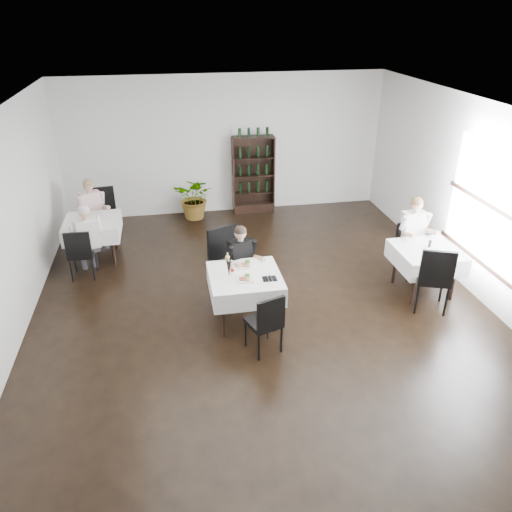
# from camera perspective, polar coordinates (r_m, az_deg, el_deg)

# --- Properties ---
(room_shell) EXTENTS (9.00, 9.00, 9.00)m
(room_shell) POSITION_cam_1_polar(r_m,az_deg,el_deg) (6.93, 1.12, 3.36)
(room_shell) COLOR black
(room_shell) RESTS_ON ground
(window_right) EXTENTS (0.06, 2.30, 1.85)m
(window_right) POSITION_cam_1_polar(r_m,az_deg,el_deg) (8.31, 25.43, 4.77)
(window_right) COLOR white
(window_right) RESTS_ON room_shell
(wine_shelf) EXTENTS (0.90, 0.28, 1.75)m
(wine_shelf) POSITION_cam_1_polar(r_m,az_deg,el_deg) (11.23, -0.30, 9.19)
(wine_shelf) COLOR black
(wine_shelf) RESTS_ON ground
(main_table) EXTENTS (1.03, 1.03, 0.77)m
(main_table) POSITION_cam_1_polar(r_m,az_deg,el_deg) (7.28, -1.26, -3.17)
(main_table) COLOR black
(main_table) RESTS_ON ground
(left_table) EXTENTS (0.98, 0.98, 0.77)m
(left_table) POSITION_cam_1_polar(r_m,az_deg,el_deg) (9.56, -18.16, 3.08)
(left_table) COLOR black
(left_table) RESTS_ON ground
(right_table) EXTENTS (0.98, 0.98, 0.77)m
(right_table) POSITION_cam_1_polar(r_m,az_deg,el_deg) (8.47, 18.85, -0.15)
(right_table) COLOR black
(right_table) RESTS_ON ground
(potted_tree) EXTENTS (1.09, 1.04, 0.96)m
(potted_tree) POSITION_cam_1_polar(r_m,az_deg,el_deg) (11.04, -6.92, 6.65)
(potted_tree) COLOR #21591E
(potted_tree) RESTS_ON ground
(main_chair_far) EXTENTS (0.70, 0.70, 1.15)m
(main_chair_far) POSITION_cam_1_polar(r_m,az_deg,el_deg) (7.93, -3.30, -0.23)
(main_chair_far) COLOR black
(main_chair_far) RESTS_ON ground
(main_chair_near) EXTENTS (0.53, 0.53, 0.90)m
(main_chair_near) POSITION_cam_1_polar(r_m,az_deg,el_deg) (6.66, 1.20, -7.37)
(main_chair_near) COLOR black
(main_chair_near) RESTS_ON ground
(left_chair_far) EXTENTS (0.54, 0.54, 1.07)m
(left_chair_far) POSITION_cam_1_polar(r_m,az_deg,el_deg) (10.30, -17.02, 4.89)
(left_chair_far) COLOR black
(left_chair_far) RESTS_ON ground
(left_chair_near) EXTENTS (0.43, 0.43, 0.92)m
(left_chair_near) POSITION_cam_1_polar(r_m,az_deg,el_deg) (8.94, -19.43, 0.53)
(left_chair_near) COLOR black
(left_chair_near) RESTS_ON ground
(right_chair_far) EXTENTS (0.51, 0.51, 0.94)m
(right_chair_far) POSITION_cam_1_polar(r_m,az_deg,el_deg) (9.00, 17.14, 1.15)
(right_chair_far) COLOR black
(right_chair_far) RESTS_ON ground
(right_chair_near) EXTENTS (0.64, 0.64, 1.09)m
(right_chair_near) POSITION_cam_1_polar(r_m,az_deg,el_deg) (7.96, 19.68, -2.07)
(right_chair_near) COLOR black
(right_chair_near) RESTS_ON ground
(diner_main) EXTENTS (0.56, 0.59, 1.28)m
(diner_main) POSITION_cam_1_polar(r_m,az_deg,el_deg) (7.69, -1.52, -0.35)
(diner_main) COLOR #3D3D44
(diner_main) RESTS_ON ground
(diner_left_far) EXTENTS (0.60, 0.63, 1.33)m
(diner_left_far) POSITION_cam_1_polar(r_m,az_deg,el_deg) (10.06, -18.15, 5.20)
(diner_left_far) COLOR #3D3D44
(diner_left_far) RESTS_ON ground
(diner_left_near) EXTENTS (0.56, 0.59, 1.31)m
(diner_left_near) POSITION_cam_1_polar(r_m,az_deg,el_deg) (8.95, -18.76, 2.33)
(diner_left_near) COLOR #3D3D44
(diner_left_near) RESTS_ON ground
(diner_right_far) EXTENTS (0.55, 0.57, 1.41)m
(diner_right_far) POSITION_cam_1_polar(r_m,az_deg,el_deg) (8.89, 17.71, 2.73)
(diner_right_far) COLOR #3D3D44
(diner_right_far) RESTS_ON ground
(plate_far) EXTENTS (0.24, 0.24, 0.07)m
(plate_far) POSITION_cam_1_polar(r_m,az_deg,el_deg) (7.44, -1.22, -0.98)
(plate_far) COLOR white
(plate_far) RESTS_ON main_table
(plate_near) EXTENTS (0.24, 0.24, 0.07)m
(plate_near) POSITION_cam_1_polar(r_m,az_deg,el_deg) (7.07, -1.25, -2.59)
(plate_near) COLOR white
(plate_near) RESTS_ON main_table
(pilsner_dark) EXTENTS (0.07, 0.07, 0.30)m
(pilsner_dark) POSITION_cam_1_polar(r_m,az_deg,el_deg) (7.11, -3.12, -1.46)
(pilsner_dark) COLOR black
(pilsner_dark) RESTS_ON main_table
(pilsner_lager) EXTENTS (0.07, 0.07, 0.30)m
(pilsner_lager) POSITION_cam_1_polar(r_m,az_deg,el_deg) (7.25, -3.24, -0.87)
(pilsner_lager) COLOR #C08531
(pilsner_lager) RESTS_ON main_table
(coke_bottle) EXTENTS (0.06, 0.06, 0.22)m
(coke_bottle) POSITION_cam_1_polar(r_m,az_deg,el_deg) (7.18, -2.73, -1.47)
(coke_bottle) COLOR silver
(coke_bottle) RESTS_ON main_table
(napkin_cutlery) EXTENTS (0.21, 0.22, 0.02)m
(napkin_cutlery) POSITION_cam_1_polar(r_m,az_deg,el_deg) (7.09, 1.56, -2.60)
(napkin_cutlery) COLOR black
(napkin_cutlery) RESTS_ON main_table
(pepper_mill) EXTENTS (0.06, 0.06, 0.11)m
(pepper_mill) POSITION_cam_1_polar(r_m,az_deg,el_deg) (8.46, 19.25, 1.33)
(pepper_mill) COLOR black
(pepper_mill) RESTS_ON right_table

